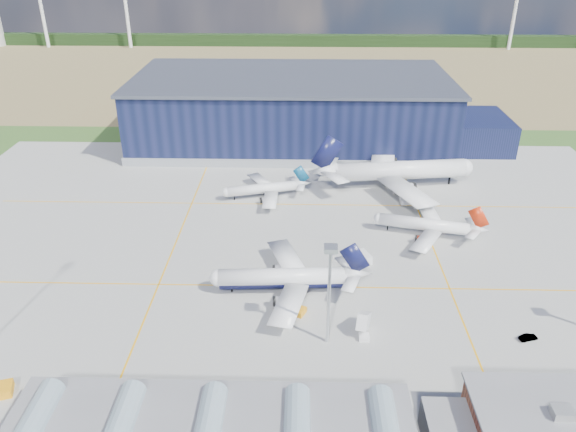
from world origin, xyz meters
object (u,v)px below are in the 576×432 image
(hangar, at_px, (299,112))
(gse_van_b, at_px, (364,257))
(airstair, at_px, (363,325))
(gse_tug_a, at_px, (6,389))
(gse_tug_c, at_px, (410,170))
(airliner_red, at_px, (425,218))
(light_mast_center, at_px, (330,280))
(gse_tug_b, at_px, (300,312))
(airliner_widebody, at_px, (401,161))
(gse_van_a, at_px, (532,395))
(airliner_regional, at_px, (262,184))
(car_b, at_px, (528,337))
(airliner_navy, at_px, (282,269))

(hangar, height_order, gse_van_b, hangar)
(hangar, xyz_separation_m, airstair, (14.94, -121.36, -9.86))
(gse_tug_a, xyz_separation_m, gse_tug_c, (92.45, 108.00, -0.11))
(airliner_red, bearing_deg, gse_van_b, 52.41)
(airliner_red, bearing_deg, light_mast_center, 72.23)
(gse_tug_a, bearing_deg, gse_tug_b, 5.83)
(airliner_widebody, distance_m, gse_van_a, 95.84)
(airliner_red, bearing_deg, airliner_regional, -12.86)
(gse_tug_c, height_order, airstair, airstair)
(light_mast_center, relative_size, airstair, 4.18)
(airliner_red, distance_m, gse_tug_a, 108.54)
(airliner_regional, bearing_deg, airliner_red, 138.17)
(airliner_widebody, bearing_deg, car_b, -85.85)
(light_mast_center, bearing_deg, airliner_widebody, 71.57)
(light_mast_center, bearing_deg, airliner_red, 58.43)
(light_mast_center, height_order, gse_tug_a, light_mast_center)
(light_mast_center, distance_m, airliner_navy, 22.53)
(airstair, bearing_deg, car_b, 13.58)
(light_mast_center, xyz_separation_m, gse_van_b, (10.67, 32.22, -14.29))
(hangar, distance_m, gse_van_a, 147.28)
(airstair, xyz_separation_m, car_b, (34.31, -1.80, -1.11))
(light_mast_center, bearing_deg, gse_van_a, -22.87)
(airliner_navy, height_order, gse_tug_c, airliner_navy)
(gse_tug_b, xyz_separation_m, gse_van_a, (42.32, -24.65, 0.65))
(airliner_red, distance_m, gse_tug_b, 50.89)
(airliner_navy, bearing_deg, airliner_red, -146.67)
(hangar, distance_m, gse_tug_b, 116.12)
(airliner_navy, height_order, gse_tug_b, airliner_navy)
(gse_tug_b, height_order, car_b, gse_tug_b)
(airliner_navy, relative_size, airstair, 6.96)
(light_mast_center, xyz_separation_m, airliner_navy, (-9.96, 18.00, -9.19))
(light_mast_center, bearing_deg, gse_tug_b, 121.85)
(airliner_widebody, height_order, gse_tug_a, airliner_widebody)
(gse_van_b, bearing_deg, airliner_regional, 104.51)
(airstair, bearing_deg, gse_van_b, 100.78)
(airliner_navy, xyz_separation_m, airstair, (17.71, -14.56, -4.49))
(airliner_regional, height_order, airstair, airliner_regional)
(gse_tug_b, bearing_deg, car_b, 16.09)
(gse_tug_b, xyz_separation_m, airstair, (13.48, -5.78, 1.09))
(airstair, bearing_deg, airliner_widebody, 92.73)
(gse_van_b, relative_size, gse_tug_c, 1.56)
(gse_tug_b, bearing_deg, gse_tug_a, -129.99)
(gse_tug_c, bearing_deg, airliner_widebody, -139.83)
(gse_van_a, bearing_deg, airliner_regional, 22.24)
(gse_tug_a, bearing_deg, airliner_red, 16.12)
(airliner_widebody, xyz_separation_m, gse_tug_c, (5.92, 12.44, -8.36))
(gse_van_b, distance_m, airstair, 28.93)
(gse_tug_c, bearing_deg, light_mast_center, -133.80)
(airliner_navy, xyz_separation_m, gse_tug_c, (42.39, 74.00, -5.55))
(airliner_regional, bearing_deg, airstair, 96.10)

